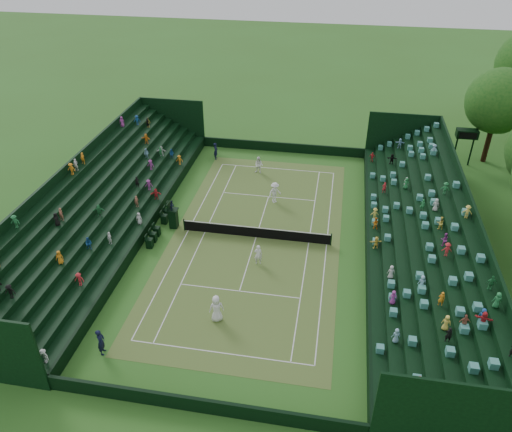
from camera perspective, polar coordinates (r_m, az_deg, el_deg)
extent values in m
plane|color=#31621F|center=(38.94, 0.00, -2.48)|extent=(160.00, 160.00, 0.00)
cube|color=#337426|center=(38.94, 0.00, -2.47)|extent=(12.97, 26.77, 0.01)
cube|color=black|center=(52.38, 3.06, 7.86)|extent=(17.17, 0.20, 1.00)
cube|color=black|center=(27.38, -6.22, -20.73)|extent=(17.17, 0.20, 1.00)
cube|color=black|center=(38.36, 12.60, -3.08)|extent=(0.20, 31.77, 1.00)
cube|color=black|center=(40.75, -11.83, -0.66)|extent=(0.20, 31.77, 1.00)
cube|color=black|center=(38.40, 13.34, -3.15)|extent=(0.80, 32.00, 1.00)
cube|color=black|center=(38.36, 14.57, -2.98)|extent=(0.80, 32.00, 1.45)
cube|color=black|center=(38.33, 15.80, -2.81)|extent=(0.80, 32.00, 1.90)
cube|color=black|center=(38.31, 17.03, -2.64)|extent=(0.80, 32.00, 2.35)
cube|color=black|center=(38.32, 18.26, -2.47)|extent=(0.80, 32.00, 2.80)
cube|color=black|center=(38.34, 19.49, -2.30)|extent=(0.80, 32.00, 3.25)
cube|color=black|center=(38.39, 20.72, -2.12)|extent=(0.80, 32.00, 3.70)
cube|color=black|center=(38.45, 21.95, -1.95)|extent=(0.80, 32.00, 4.15)
cube|color=black|center=(38.37, 22.78, -1.55)|extent=(0.20, 32.00, 4.90)
cube|color=black|center=(40.92, -12.49, -0.59)|extent=(0.80, 32.00, 1.00)
cube|color=black|center=(41.10, -13.56, -0.21)|extent=(0.80, 32.00, 1.45)
cube|color=black|center=(41.28, -14.62, 0.15)|extent=(0.80, 32.00, 1.90)
cube|color=black|center=(41.49, -15.68, 0.52)|extent=(0.80, 32.00, 2.35)
cube|color=black|center=(41.71, -16.72, 0.88)|extent=(0.80, 32.00, 2.80)
cube|color=black|center=(41.94, -17.75, 1.24)|extent=(0.80, 32.00, 3.25)
cube|color=black|center=(42.19, -18.77, 1.59)|extent=(0.80, 32.00, 3.70)
cube|color=black|center=(42.46, -19.78, 1.94)|extent=(0.80, 32.00, 4.15)
cube|color=black|center=(42.52, -20.47, 2.42)|extent=(0.20, 32.00, 4.90)
cylinder|color=black|center=(39.88, -8.21, -1.00)|extent=(0.10, 0.10, 1.06)
cylinder|color=black|center=(38.23, 8.58, -2.67)|extent=(0.10, 0.10, 1.06)
cube|color=black|center=(38.68, 0.00, -1.92)|extent=(11.57, 0.02, 0.86)
cube|color=white|center=(38.41, 0.00, -1.34)|extent=(11.57, 0.04, 0.07)
cylinder|color=black|center=(53.02, 21.79, 7.01)|extent=(0.16, 0.16, 3.00)
cylinder|color=black|center=(53.37, 23.36, 6.81)|extent=(0.16, 0.16, 3.00)
cube|color=black|center=(52.51, 22.99, 8.67)|extent=(2.00, 1.00, 0.80)
cylinder|color=black|center=(54.79, 24.88, 7.30)|extent=(0.50, 0.50, 3.37)
sphere|color=#184D16|center=(53.23, 26.02, 11.72)|extent=(6.16, 6.16, 6.16)
cube|color=black|center=(40.27, -9.41, -0.31)|extent=(0.61, 0.61, 1.58)
cube|color=black|center=(39.83, -9.51, 0.70)|extent=(0.79, 0.79, 0.09)
cube|color=black|center=(39.76, -9.97, 1.11)|extent=(0.07, 0.79, 0.61)
imported|color=black|center=(39.59, -9.57, 1.25)|extent=(0.35, 0.43, 0.82)
cube|color=black|center=(38.53, -12.06, -3.05)|extent=(0.47, 0.47, 0.76)
cube|color=black|center=(38.34, -12.47, -2.44)|extent=(0.06, 0.47, 0.47)
cube|color=black|center=(39.13, -11.65, -2.38)|extent=(0.47, 0.47, 0.76)
cube|color=black|center=(38.94, -12.06, -1.77)|extent=(0.06, 0.47, 0.47)
cube|color=black|center=(39.73, -11.26, -1.73)|extent=(0.47, 0.47, 0.76)
cube|color=black|center=(39.55, -11.66, -1.13)|extent=(0.06, 0.47, 0.47)
cube|color=black|center=(41.12, -10.43, -0.35)|extent=(0.47, 0.47, 0.76)
cube|color=black|center=(40.95, -10.81, 0.24)|extent=(0.06, 0.47, 0.47)
cube|color=black|center=(41.75, -10.07, 0.24)|extent=(0.47, 0.47, 0.76)
cube|color=black|center=(41.58, -10.44, 0.82)|extent=(0.06, 0.47, 0.47)
cube|color=black|center=(42.39, -9.73, 0.81)|extent=(0.47, 0.47, 0.76)
cube|color=black|center=(42.22, -10.09, 1.39)|extent=(0.06, 0.47, 0.47)
imported|color=white|center=(31.44, -4.54, -10.49)|extent=(1.09, 0.90, 1.91)
imported|color=white|center=(35.83, 0.25, -4.42)|extent=(0.66, 0.50, 1.62)
imported|color=white|center=(47.84, 0.32, 5.84)|extent=(0.90, 0.75, 1.68)
imported|color=white|center=(42.99, 2.16, 2.69)|extent=(1.39, 1.37, 1.92)
imported|color=black|center=(50.75, -4.62, 7.42)|extent=(0.49, 0.68, 1.74)
imported|color=black|center=(30.80, -17.29, -13.57)|extent=(0.52, 0.70, 1.77)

